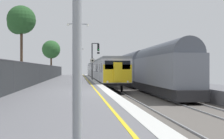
{
  "coord_description": "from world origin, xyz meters",
  "views": [
    {
      "loc": [
        -1.55,
        -17.69,
        1.45
      ],
      "look_at": [
        1.51,
        7.64,
        1.4
      ],
      "focal_mm": 45.07,
      "sensor_mm": 36.0,
      "label": 1
    }
  ],
  "objects_px": {
    "commuter_train_at_platform": "(100,70)",
    "background_tree_left": "(51,50)",
    "freight_train_adjacent_track": "(144,68)",
    "signal_gantry": "(94,57)",
    "speed_limit_sign": "(92,66)",
    "platform_lamp_mid": "(78,48)",
    "platform_lamp_far": "(78,60)",
    "background_tree_centre": "(20,21)"
  },
  "relations": [
    {
      "from": "platform_lamp_mid",
      "to": "signal_gantry",
      "type": "bearing_deg",
      "value": 79.8
    },
    {
      "from": "freight_train_adjacent_track",
      "to": "speed_limit_sign",
      "type": "relative_size",
      "value": 10.09
    },
    {
      "from": "signal_gantry",
      "to": "background_tree_left",
      "type": "height_order",
      "value": "background_tree_left"
    },
    {
      "from": "freight_train_adjacent_track",
      "to": "signal_gantry",
      "type": "height_order",
      "value": "signal_gantry"
    },
    {
      "from": "speed_limit_sign",
      "to": "background_tree_left",
      "type": "xyz_separation_m",
      "value": [
        -7.0,
        19.96,
        3.33
      ]
    },
    {
      "from": "commuter_train_at_platform",
      "to": "freight_train_adjacent_track",
      "type": "bearing_deg",
      "value": -74.04
    },
    {
      "from": "commuter_train_at_platform",
      "to": "signal_gantry",
      "type": "relative_size",
      "value": 8.21
    },
    {
      "from": "signal_gantry",
      "to": "speed_limit_sign",
      "type": "bearing_deg",
      "value": -97.1
    },
    {
      "from": "background_tree_left",
      "to": "freight_train_adjacent_track",
      "type": "bearing_deg",
      "value": -61.04
    },
    {
      "from": "commuter_train_at_platform",
      "to": "speed_limit_sign",
      "type": "distance_m",
      "value": 10.91
    },
    {
      "from": "signal_gantry",
      "to": "platform_lamp_far",
      "type": "distance_m",
      "value": 10.03
    },
    {
      "from": "platform_lamp_mid",
      "to": "background_tree_left",
      "type": "bearing_deg",
      "value": 100.1
    },
    {
      "from": "background_tree_centre",
      "to": "platform_lamp_far",
      "type": "bearing_deg",
      "value": 69.64
    },
    {
      "from": "commuter_train_at_platform",
      "to": "freight_train_adjacent_track",
      "type": "relative_size",
      "value": 1.45
    },
    {
      "from": "commuter_train_at_platform",
      "to": "background_tree_centre",
      "type": "height_order",
      "value": "background_tree_centre"
    },
    {
      "from": "freight_train_adjacent_track",
      "to": "speed_limit_sign",
      "type": "height_order",
      "value": "freight_train_adjacent_track"
    },
    {
      "from": "commuter_train_at_platform",
      "to": "signal_gantry",
      "type": "height_order",
      "value": "signal_gantry"
    },
    {
      "from": "speed_limit_sign",
      "to": "platform_lamp_mid",
      "type": "relative_size",
      "value": 0.49
    },
    {
      "from": "commuter_train_at_platform",
      "to": "freight_train_adjacent_track",
      "type": "height_order",
      "value": "freight_train_adjacent_track"
    },
    {
      "from": "commuter_train_at_platform",
      "to": "speed_limit_sign",
      "type": "relative_size",
      "value": 14.59
    },
    {
      "from": "signal_gantry",
      "to": "background_tree_centre",
      "type": "distance_m",
      "value": 11.41
    },
    {
      "from": "commuter_train_at_platform",
      "to": "background_tree_centre",
      "type": "xyz_separation_m",
      "value": [
        -9.86,
        -14.66,
        5.34
      ]
    },
    {
      "from": "freight_train_adjacent_track",
      "to": "background_tree_centre",
      "type": "xyz_separation_m",
      "value": [
        -13.86,
        -0.65,
        5.05
      ]
    },
    {
      "from": "commuter_train_at_platform",
      "to": "platform_lamp_mid",
      "type": "height_order",
      "value": "platform_lamp_mid"
    },
    {
      "from": "background_tree_left",
      "to": "signal_gantry",
      "type": "bearing_deg",
      "value": -66.52
    },
    {
      "from": "freight_train_adjacent_track",
      "to": "signal_gantry",
      "type": "bearing_deg",
      "value": 131.23
    },
    {
      "from": "commuter_train_at_platform",
      "to": "background_tree_left",
      "type": "distance_m",
      "value": 13.35
    },
    {
      "from": "speed_limit_sign",
      "to": "signal_gantry",
      "type": "bearing_deg",
      "value": 82.9
    },
    {
      "from": "background_tree_centre",
      "to": "freight_train_adjacent_track",
      "type": "bearing_deg",
      "value": 2.7
    },
    {
      "from": "commuter_train_at_platform",
      "to": "background_tree_left",
      "type": "relative_size",
      "value": 5.88
    },
    {
      "from": "background_tree_left",
      "to": "background_tree_centre",
      "type": "distance_m",
      "value": 23.95
    },
    {
      "from": "background_tree_centre",
      "to": "signal_gantry",
      "type": "bearing_deg",
      "value": 39.47
    },
    {
      "from": "platform_lamp_mid",
      "to": "platform_lamp_far",
      "type": "distance_m",
      "value": 21.95
    },
    {
      "from": "speed_limit_sign",
      "to": "platform_lamp_far",
      "type": "height_order",
      "value": "platform_lamp_far"
    },
    {
      "from": "speed_limit_sign",
      "to": "platform_lamp_far",
      "type": "xyz_separation_m",
      "value": [
        -1.82,
        12.78,
        1.2
      ]
    },
    {
      "from": "signal_gantry",
      "to": "speed_limit_sign",
      "type": "distance_m",
      "value": 3.29
    },
    {
      "from": "background_tree_centre",
      "to": "commuter_train_at_platform",
      "type": "bearing_deg",
      "value": 56.08
    },
    {
      "from": "commuter_train_at_platform",
      "to": "platform_lamp_far",
      "type": "bearing_deg",
      "value": 150.9
    },
    {
      "from": "commuter_train_at_platform",
      "to": "platform_lamp_mid",
      "type": "bearing_deg",
      "value": -100.42
    },
    {
      "from": "commuter_train_at_platform",
      "to": "background_tree_centre",
      "type": "bearing_deg",
      "value": -123.92
    },
    {
      "from": "platform_lamp_mid",
      "to": "background_tree_centre",
      "type": "relative_size",
      "value": 0.69
    },
    {
      "from": "commuter_train_at_platform",
      "to": "signal_gantry",
      "type": "distance_m",
      "value": 8.11
    }
  ]
}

